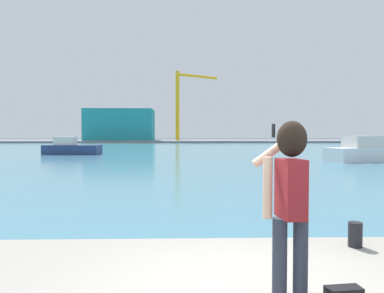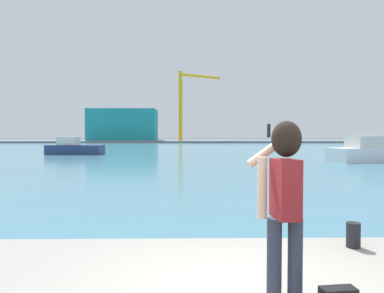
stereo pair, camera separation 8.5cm
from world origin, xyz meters
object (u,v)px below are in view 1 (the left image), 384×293
object	(u,v)px
boat_moored	(71,148)
port_crane	(183,98)
harbor_bollard	(355,235)
boat_moored_2	(370,152)
warehouse_left	(120,125)
person_photographer	(289,192)

from	to	relation	value
boat_moored	port_crane	bearing A→B (deg)	81.93
port_crane	harbor_bollard	bearing A→B (deg)	-88.47
boat_moored_2	warehouse_left	distance (m)	72.25
boat_moored	boat_moored_2	bearing A→B (deg)	-15.11
warehouse_left	port_crane	bearing A→B (deg)	-1.39
warehouse_left	port_crane	xyz separation A→B (m)	(16.24, -0.39, 6.95)
boat_moored	warehouse_left	bearing A→B (deg)	98.78
person_photographer	boat_moored	distance (m)	38.66
warehouse_left	port_crane	world-z (taller)	port_crane
boat_moored_2	warehouse_left	bearing A→B (deg)	95.76
port_crane	boat_moored	bearing A→B (deg)	-102.68
harbor_bollard	boat_moored_2	xyz separation A→B (m)	(13.19, 24.69, -0.10)
person_photographer	warehouse_left	bearing A→B (deg)	4.59
boat_moored_2	harbor_bollard	bearing A→B (deg)	-138.51
harbor_bollard	boat_moored_2	bearing A→B (deg)	61.89
person_photographer	boat_moored_2	world-z (taller)	person_photographer
person_photographer	warehouse_left	xyz separation A→B (m)	(-17.17, 91.13, 2.74)
boat_moored_2	warehouse_left	world-z (taller)	warehouse_left
person_photographer	warehouse_left	world-z (taller)	warehouse_left
boat_moored_2	warehouse_left	xyz separation A→B (m)	(-31.82, 64.76, 3.73)
boat_moored_2	port_crane	distance (m)	67.08
person_photographer	harbor_bollard	size ratio (longest dim) A/B	4.94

